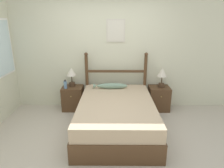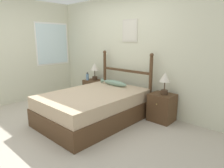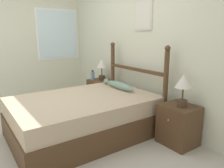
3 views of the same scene
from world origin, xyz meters
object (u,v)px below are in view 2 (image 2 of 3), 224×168
(nightstand_right, at_px, (162,107))
(fish_pillow, at_px, (114,83))
(bed, at_px, (94,107))
(nightstand_left, at_px, (94,90))
(table_lamp_right, at_px, (165,80))
(bottle, at_px, (87,77))
(table_lamp_left, at_px, (95,69))

(nightstand_right, xyz_separation_m, fish_pillow, (-1.10, -0.19, 0.36))
(bed, height_order, nightstand_right, bed)
(fish_pillow, bearing_deg, nightstand_right, 9.67)
(nightstand_left, relative_size, table_lamp_right, 1.26)
(table_lamp_right, bearing_deg, bottle, -177.34)
(nightstand_left, height_order, fish_pillow, fish_pillow)
(table_lamp_right, bearing_deg, table_lamp_left, 178.58)
(nightstand_right, relative_size, table_lamp_left, 1.26)
(nightstand_right, distance_m, table_lamp_right, 0.57)
(table_lamp_left, xyz_separation_m, table_lamp_right, (2.02, -0.05, 0.00))
(table_lamp_right, height_order, bottle, table_lamp_right)
(nightstand_left, relative_size, bottle, 2.67)
(nightstand_left, bearing_deg, table_lamp_left, 103.32)
(table_lamp_right, bearing_deg, nightstand_right, 174.34)
(nightstand_right, relative_size, bottle, 2.67)
(table_lamp_left, xyz_separation_m, fish_pillow, (0.88, -0.23, -0.21))
(nightstand_right, distance_m, fish_pillow, 1.18)
(nightstand_right, bearing_deg, nightstand_left, 180.00)
(table_lamp_left, bearing_deg, table_lamp_right, -1.42)
(table_lamp_right, bearing_deg, fish_pillow, -170.76)
(nightstand_right, bearing_deg, fish_pillow, -170.33)
(table_lamp_left, relative_size, bottle, 2.13)
(fish_pillow, bearing_deg, table_lamp_left, 165.13)
(bed, bearing_deg, nightstand_right, 42.38)
(table_lamp_left, distance_m, fish_pillow, 0.94)
(bed, height_order, table_lamp_right, table_lamp_right)
(bed, xyz_separation_m, bottle, (-1.12, 0.80, 0.35))
(table_lamp_right, distance_m, bottle, 2.15)
(table_lamp_right, bearing_deg, bed, -138.65)
(nightstand_right, distance_m, table_lamp_left, 2.07)
(nightstand_left, relative_size, fish_pillow, 0.74)
(nightstand_left, height_order, bottle, bottle)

